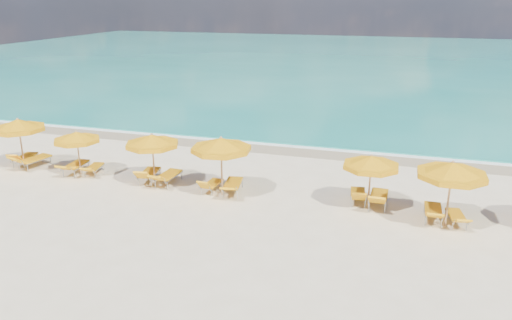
# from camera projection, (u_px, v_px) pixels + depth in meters

# --- Properties ---
(ground_plane) EXTENTS (120.00, 120.00, 0.00)m
(ground_plane) POSITION_uv_depth(u_px,v_px,m) (245.00, 199.00, 20.49)
(ground_plane) COLOR beige
(ocean) EXTENTS (120.00, 80.00, 0.30)m
(ocean) POSITION_uv_depth(u_px,v_px,m) (361.00, 60.00, 64.08)
(ocean) COLOR #167C6E
(ocean) RESTS_ON ground
(wet_sand_band) EXTENTS (120.00, 2.60, 0.01)m
(wet_sand_band) POSITION_uv_depth(u_px,v_px,m) (287.00, 148.00, 27.21)
(wet_sand_band) COLOR tan
(wet_sand_band) RESTS_ON ground
(foam_line) EXTENTS (120.00, 1.20, 0.03)m
(foam_line) POSITION_uv_depth(u_px,v_px,m) (291.00, 144.00, 27.94)
(foam_line) COLOR white
(foam_line) RESTS_ON ground
(whitecap_near) EXTENTS (14.00, 0.36, 0.05)m
(whitecap_near) POSITION_uv_depth(u_px,v_px,m) (240.00, 106.00, 37.59)
(whitecap_near) COLOR white
(whitecap_near) RESTS_ON ground
(whitecap_far) EXTENTS (18.00, 0.30, 0.05)m
(whitecap_far) POSITION_uv_depth(u_px,v_px,m) (433.00, 99.00, 40.07)
(whitecap_far) COLOR white
(whitecap_far) RESTS_ON ground
(umbrella_1) EXTENTS (3.12, 3.12, 2.49)m
(umbrella_1) POSITION_uv_depth(u_px,v_px,m) (18.00, 126.00, 23.46)
(umbrella_1) COLOR tan
(umbrella_1) RESTS_ON ground
(umbrella_2) EXTENTS (2.52, 2.52, 2.13)m
(umbrella_2) POSITION_uv_depth(u_px,v_px,m) (77.00, 137.00, 22.63)
(umbrella_2) COLOR tan
(umbrella_2) RESTS_ON ground
(umbrella_3) EXTENTS (2.35, 2.35, 2.36)m
(umbrella_3) POSITION_uv_depth(u_px,v_px,m) (152.00, 141.00, 21.36)
(umbrella_3) COLOR tan
(umbrella_3) RESTS_ON ground
(umbrella_4) EXTENTS (3.07, 3.07, 2.53)m
(umbrella_4) POSITION_uv_depth(u_px,v_px,m) (221.00, 145.00, 20.23)
(umbrella_4) COLOR tan
(umbrella_4) RESTS_ON ground
(umbrella_5) EXTENTS (2.91, 2.91, 2.23)m
(umbrella_5) POSITION_uv_depth(u_px,v_px,m) (371.00, 163.00, 18.95)
(umbrella_5) COLOR tan
(umbrella_5) RESTS_ON ground
(umbrella_6) EXTENTS (3.25, 3.25, 2.50)m
(umbrella_6) POSITION_uv_depth(u_px,v_px,m) (452.00, 171.00, 17.39)
(umbrella_6) COLOR tan
(umbrella_6) RESTS_ON ground
(lounger_1_left) EXTENTS (0.90, 1.87, 0.85)m
(lounger_1_left) POSITION_uv_depth(u_px,v_px,m) (25.00, 160.00, 24.57)
(lounger_1_left) COLOR #A5A8AD
(lounger_1_left) RESTS_ON ground
(lounger_1_right) EXTENTS (1.05, 2.12, 0.86)m
(lounger_1_right) POSITION_uv_depth(u_px,v_px,m) (34.00, 162.00, 24.15)
(lounger_1_right) COLOR #A5A8AD
(lounger_1_right) RESTS_ON ground
(lounger_2_left) EXTENTS (0.79, 2.00, 0.75)m
(lounger_2_left) POSITION_uv_depth(u_px,v_px,m) (76.00, 168.00, 23.38)
(lounger_2_left) COLOR #A5A8AD
(lounger_2_left) RESTS_ON ground
(lounger_2_right) EXTENTS (0.86, 1.71, 0.65)m
(lounger_2_right) POSITION_uv_depth(u_px,v_px,m) (94.00, 170.00, 23.26)
(lounger_2_right) COLOR #A5A8AD
(lounger_2_right) RESTS_ON ground
(lounger_3_left) EXTENTS (0.97, 2.00, 0.89)m
(lounger_3_left) POSITION_uv_depth(u_px,v_px,m) (149.00, 177.00, 22.29)
(lounger_3_left) COLOR #A5A8AD
(lounger_3_left) RESTS_ON ground
(lounger_3_right) EXTENTS (0.73, 2.03, 0.81)m
(lounger_3_right) POSITION_uv_depth(u_px,v_px,m) (168.00, 179.00, 22.00)
(lounger_3_right) COLOR #A5A8AD
(lounger_3_right) RESTS_ON ground
(lounger_4_left) EXTENTS (0.65, 1.60, 0.78)m
(lounger_4_left) POSITION_uv_depth(u_px,v_px,m) (212.00, 187.00, 21.18)
(lounger_4_left) COLOR #A5A8AD
(lounger_4_left) RESTS_ON ground
(lounger_4_right) EXTENTS (0.98, 2.13, 0.75)m
(lounger_4_right) POSITION_uv_depth(u_px,v_px,m) (233.00, 188.00, 20.98)
(lounger_4_right) COLOR #A5A8AD
(lounger_4_right) RESTS_ON ground
(lounger_5_left) EXTENTS (0.81, 1.80, 0.83)m
(lounger_5_left) POSITION_uv_depth(u_px,v_px,m) (358.00, 197.00, 20.03)
(lounger_5_left) COLOR #A5A8AD
(lounger_5_left) RESTS_ON ground
(lounger_5_right) EXTENTS (0.72, 2.03, 0.88)m
(lounger_5_right) POSITION_uv_depth(u_px,v_px,m) (378.00, 200.00, 19.68)
(lounger_5_right) COLOR #A5A8AD
(lounger_5_right) RESTS_ON ground
(lounger_6_left) EXTENTS (0.65, 1.91, 0.76)m
(lounger_6_left) POSITION_uv_depth(u_px,v_px,m) (433.00, 214.00, 18.48)
(lounger_6_left) COLOR #A5A8AD
(lounger_6_left) RESTS_ON ground
(lounger_6_right) EXTENTS (0.81, 1.72, 0.66)m
(lounger_6_right) POSITION_uv_depth(u_px,v_px,m) (456.00, 219.00, 18.13)
(lounger_6_right) COLOR #A5A8AD
(lounger_6_right) RESTS_ON ground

